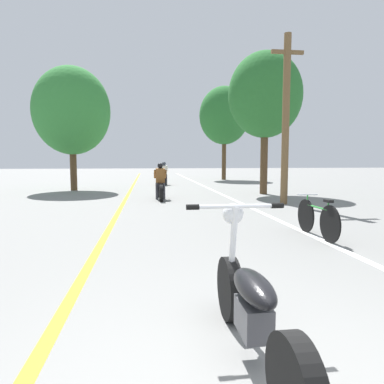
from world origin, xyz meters
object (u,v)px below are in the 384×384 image
at_px(motorcycle_rider_lead, 160,186).
at_px(motorcycle_rider_far, 164,176).
at_px(roadside_tree_right_far, 224,116).
at_px(motorcycle_foreground, 251,306).
at_px(roadside_tree_left, 72,111).
at_px(utility_pole, 286,118).
at_px(roadside_tree_right_near, 265,95).
at_px(bicycle_parked, 317,218).

xyz_separation_m(motorcycle_rider_lead, motorcycle_rider_far, (0.51, 7.57, 0.01)).
bearing_deg(roadside_tree_right_far, motorcycle_foreground, -102.25).
bearing_deg(roadside_tree_left, motorcycle_foreground, -73.88).
bearing_deg(utility_pole, roadside_tree_left, 142.06).
height_order(utility_pole, roadside_tree_right_far, roadside_tree_right_far).
height_order(utility_pole, roadside_tree_left, roadside_tree_left).
xyz_separation_m(motorcycle_foreground, motorcycle_rider_far, (0.24, 18.26, 0.12)).
height_order(roadside_tree_right_near, bicycle_parked, roadside_tree_right_near).
height_order(roadside_tree_right_far, motorcycle_rider_lead, roadside_tree_right_far).
bearing_deg(bicycle_parked, motorcycle_rider_lead, 111.99).
relative_size(motorcycle_rider_far, bicycle_parked, 1.21).
bearing_deg(motorcycle_rider_far, bicycle_parked, -81.09).
xyz_separation_m(utility_pole, motorcycle_rider_lead, (-4.12, 1.98, -2.38)).
relative_size(motorcycle_rider_lead, bicycle_parked, 1.29).
bearing_deg(utility_pole, bicycle_parked, -105.37).
bearing_deg(roadside_tree_right_far, bicycle_parked, -97.42).
relative_size(roadside_tree_right_near, roadside_tree_left, 1.02).
xyz_separation_m(roadside_tree_right_far, bicycle_parked, (-2.51, -19.30, -4.43)).
height_order(roadside_tree_left, bicycle_parked, roadside_tree_left).
distance_m(roadside_tree_right_near, motorcycle_foreground, 13.48).
relative_size(roadside_tree_right_far, motorcycle_rider_far, 3.51).
relative_size(utility_pole, bicycle_parked, 3.43).
relative_size(utility_pole, roadside_tree_left, 0.94).
relative_size(roadside_tree_left, motorcycle_foreground, 2.96).
bearing_deg(motorcycle_foreground, motorcycle_rider_lead, 91.44).
xyz_separation_m(roadside_tree_left, bicycle_parked, (6.88, -11.30, -3.50)).
xyz_separation_m(utility_pole, roadside_tree_right_near, (0.48, 3.46, 1.38)).
distance_m(roadside_tree_right_near, roadside_tree_right_far, 10.98).
distance_m(motorcycle_rider_lead, motorcycle_rider_far, 7.59).
distance_m(roadside_tree_left, motorcycle_rider_lead, 6.90).
bearing_deg(motorcycle_foreground, roadside_tree_right_near, 70.38).
distance_m(roadside_tree_right_near, motorcycle_rider_lead, 6.13).
height_order(roadside_tree_right_far, motorcycle_rider_far, roadside_tree_right_far).
bearing_deg(roadside_tree_left, roadside_tree_right_near, -18.72).
distance_m(utility_pole, roadside_tree_right_far, 14.58).
bearing_deg(motorcycle_rider_far, motorcycle_foreground, -90.76).
bearing_deg(roadside_tree_left, motorcycle_rider_far, 34.31).
bearing_deg(bicycle_parked, motorcycle_foreground, -123.31).
relative_size(roadside_tree_right_near, motorcycle_foreground, 3.03).
height_order(roadside_tree_right_far, roadside_tree_left, roadside_tree_right_far).
bearing_deg(utility_pole, motorcycle_rider_far, 110.70).
height_order(roadside_tree_right_near, roadside_tree_left, roadside_tree_right_near).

